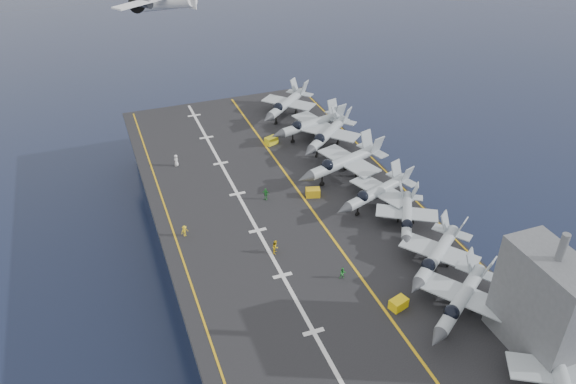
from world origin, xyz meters
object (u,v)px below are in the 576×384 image
object	(u,v)px
fighter_jet_0	(561,376)
tow_cart_a	(399,304)
island_superstructure	(547,294)
transport_plane	(166,3)

from	to	relation	value
fighter_jet_0	tow_cart_a	xyz separation A→B (m)	(-8.47, 15.81, -1.89)
island_superstructure	tow_cart_a	xyz separation A→B (m)	(-10.34, 10.04, -6.88)
tow_cart_a	island_superstructure	bearing A→B (deg)	-44.16
island_superstructure	fighter_jet_0	distance (m)	7.86
fighter_jet_0	transport_plane	size ratio (longest dim) A/B	0.58
fighter_jet_0	tow_cart_a	size ratio (longest dim) A/B	7.31
island_superstructure	transport_plane	size ratio (longest dim) A/B	0.50
island_superstructure	fighter_jet_0	size ratio (longest dim) A/B	0.87
fighter_jet_0	transport_plane	xyz separation A→B (m)	(-19.33, 93.55, 14.68)
fighter_jet_0	island_superstructure	bearing A→B (deg)	72.05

